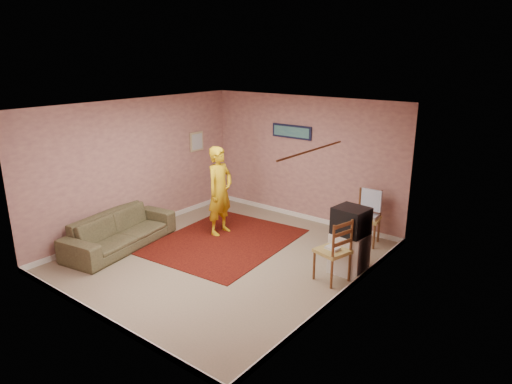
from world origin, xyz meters
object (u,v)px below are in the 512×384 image
Objects in this scene: chair_a at (367,212)px; chair_b at (333,243)px; tv_cabinet at (349,253)px; crt_tv at (351,221)px; person at (220,191)px; sofa at (120,231)px.

chair_a is 1.68m from chair_b.
tv_cabinet is 1.20× the size of chair_b.
chair_a is (-0.28, 1.25, 0.28)m from tv_cabinet.
crt_tv is 0.50m from chair_b.
person is at bearing -179.70° from tv_cabinet.
crt_tv is (-0.01, 0.00, 0.55)m from tv_cabinet.
crt_tv is at bearing -175.55° from chair_b.
chair_a is at bearing 102.78° from tv_cabinet.
tv_cabinet is 1.22× the size of chair_a.
chair_b is 2.72m from person.
person is (0.99, 1.63, 0.55)m from sofa.
tv_cabinet is 1.21× the size of crt_tv.
chair_a is 4.53m from sofa.
chair_a is 2.80m from person.
chair_a is at bearing -59.72° from sofa.
chair_a is at bearing -158.23° from chair_b.
chair_a is at bearing 108.68° from crt_tv.
crt_tv is at bearing -75.91° from sofa.
sofa is 1.98m from person.
chair_b is at bearing -81.08° from sofa.
sofa is (-3.75, -1.64, -0.02)m from tv_cabinet.
chair_a is at bearing -65.76° from person.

